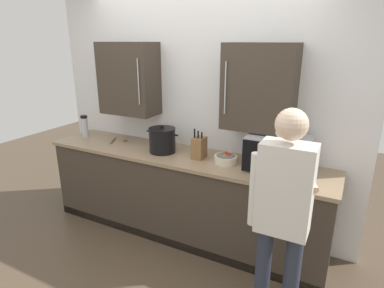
# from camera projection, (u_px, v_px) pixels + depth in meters

# --- Properties ---
(ground_plane) EXTENTS (9.68, 9.68, 0.00)m
(ground_plane) POSITION_uv_depth(u_px,v_px,m) (134.00, 282.00, 2.82)
(ground_plane) COLOR #4C3D2D
(back_wall_tiled) EXTENTS (3.46, 0.44, 2.62)m
(back_wall_tiled) POSITION_uv_depth(u_px,v_px,m) (195.00, 103.00, 3.38)
(back_wall_tiled) COLOR white
(back_wall_tiled) RESTS_ON ground_plane
(counter_unit) EXTENTS (3.04, 0.63, 0.91)m
(counter_unit) POSITION_uv_depth(u_px,v_px,m) (182.00, 195.00, 3.41)
(counter_unit) COLOR #3D3328
(counter_unit) RESTS_ON ground_plane
(microwave_oven) EXTENTS (0.53, 0.38, 0.31)m
(microwave_oven) POSITION_uv_depth(u_px,v_px,m) (275.00, 153.00, 2.84)
(microwave_oven) COLOR #B7BABF
(microwave_oven) RESTS_ON counter_unit
(wooden_spoon) EXTENTS (0.22, 0.20, 0.02)m
(wooden_spoon) POSITION_uv_depth(u_px,v_px,m) (119.00, 140.00, 3.70)
(wooden_spoon) COLOR brown
(wooden_spoon) RESTS_ON counter_unit
(stock_pot) EXTENTS (0.37, 0.28, 0.28)m
(stock_pot) POSITION_uv_depth(u_px,v_px,m) (162.00, 140.00, 3.31)
(stock_pot) COLOR black
(stock_pot) RESTS_ON counter_unit
(fruit_bowl) EXTENTS (0.22, 0.22, 0.09)m
(fruit_bowl) POSITION_uv_depth(u_px,v_px,m) (226.00, 158.00, 3.05)
(fruit_bowl) COLOR beige
(fruit_bowl) RESTS_ON counter_unit
(knife_block) EXTENTS (0.11, 0.15, 0.30)m
(knife_block) POSITION_uv_depth(u_px,v_px,m) (199.00, 148.00, 3.15)
(knife_block) COLOR brown
(knife_block) RESTS_ON counter_unit
(thermos_flask) EXTENTS (0.08, 0.08, 0.26)m
(thermos_flask) POSITION_uv_depth(u_px,v_px,m) (85.00, 126.00, 3.83)
(thermos_flask) COLOR #B7BABF
(thermos_flask) RESTS_ON counter_unit
(person_figure) EXTENTS (0.44, 0.58, 1.64)m
(person_figure) POSITION_uv_depth(u_px,v_px,m) (283.00, 207.00, 2.11)
(person_figure) COLOR #282D3D
(person_figure) RESTS_ON ground_plane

